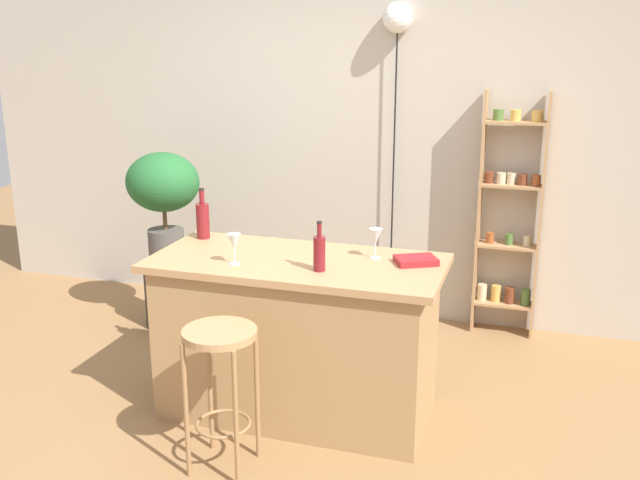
% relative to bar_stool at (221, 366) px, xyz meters
% --- Properties ---
extents(ground, '(12.00, 12.00, 0.00)m').
position_rel_bar_stool_xyz_m(ground, '(0.16, 0.33, -0.54)').
color(ground, olive).
extents(back_wall, '(6.40, 0.10, 2.80)m').
position_rel_bar_stool_xyz_m(back_wall, '(0.16, 2.28, 0.86)').
color(back_wall, '#BCB2A3').
rests_on(back_wall, ground).
extents(kitchen_counter, '(1.57, 0.74, 0.89)m').
position_rel_bar_stool_xyz_m(kitchen_counter, '(0.16, 0.63, -0.09)').
color(kitchen_counter, '#A87F51').
rests_on(kitchen_counter, ground).
extents(bar_stool, '(0.35, 0.35, 0.72)m').
position_rel_bar_stool_xyz_m(bar_stool, '(0.00, 0.00, 0.00)').
color(bar_stool, '#997047').
rests_on(bar_stool, ground).
extents(spice_shelf, '(0.43, 0.16, 1.71)m').
position_rel_bar_stool_xyz_m(spice_shelf, '(1.18, 2.13, 0.30)').
color(spice_shelf, tan).
rests_on(spice_shelf, ground).
extents(plant_stool, '(0.35, 0.35, 0.48)m').
position_rel_bar_stool_xyz_m(plant_stool, '(-1.14, 1.53, -0.30)').
color(plant_stool, '#2D2823').
rests_on(plant_stool, ground).
extents(potted_plant, '(0.52, 0.47, 0.79)m').
position_rel_bar_stool_xyz_m(potted_plant, '(-1.14, 1.53, 0.46)').
color(potted_plant, '#514C47').
rests_on(potted_plant, plant_stool).
extents(bottle_vinegar, '(0.06, 0.06, 0.26)m').
position_rel_bar_stool_xyz_m(bottle_vinegar, '(0.33, 0.49, 0.45)').
color(bottle_vinegar, maroon).
rests_on(bottle_vinegar, kitchen_counter).
extents(bottle_wine_red, '(0.08, 0.08, 0.30)m').
position_rel_bar_stool_xyz_m(bottle_wine_red, '(-0.50, 0.87, 0.47)').
color(bottle_wine_red, maroon).
rests_on(bottle_wine_red, kitchen_counter).
extents(wine_glass_left, '(0.07, 0.07, 0.16)m').
position_rel_bar_stool_xyz_m(wine_glass_left, '(-0.12, 0.46, 0.47)').
color(wine_glass_left, silver).
rests_on(wine_glass_left, kitchen_counter).
extents(wine_glass_center, '(0.07, 0.07, 0.16)m').
position_rel_bar_stool_xyz_m(wine_glass_center, '(0.56, 0.78, 0.47)').
color(wine_glass_center, silver).
rests_on(wine_glass_center, kitchen_counter).
extents(cookbook, '(0.26, 0.23, 0.03)m').
position_rel_bar_stool_xyz_m(cookbook, '(0.78, 0.75, 0.37)').
color(cookbook, maroon).
rests_on(cookbook, kitchen_counter).
extents(pendant_globe_light, '(0.21, 0.21, 2.27)m').
position_rel_bar_stool_xyz_m(pendant_globe_light, '(0.36, 2.17, 1.58)').
color(pendant_globe_light, black).
rests_on(pendant_globe_light, ground).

